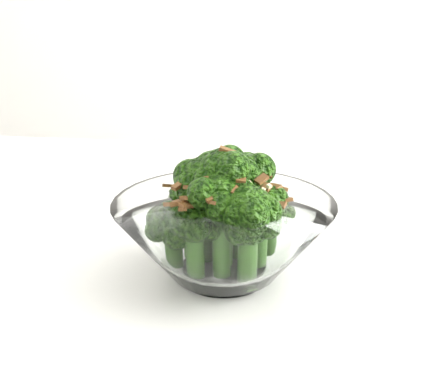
{
  "coord_description": "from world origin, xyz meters",
  "views": [
    {
      "loc": [
        0.07,
        -0.55,
        0.98
      ],
      "look_at": [
        0.03,
        -0.12,
        0.84
      ],
      "focal_mm": 40.0,
      "sensor_mm": 36.0,
      "label": 1
    }
  ],
  "objects": [
    {
      "name": "broccoli_dish",
      "position": [
        0.03,
        -0.12,
        0.8
      ],
      "size": [
        0.2,
        0.2,
        0.13
      ],
      "color": "white",
      "rests_on": "table"
    },
    {
      "name": "table",
      "position": [
        -0.1,
        0.01,
        0.68
      ],
      "size": [
        1.23,
        0.85,
        0.75
      ],
      "color": "white",
      "rests_on": "ground"
    }
  ]
}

